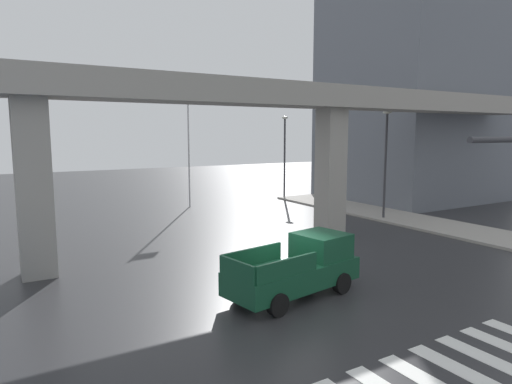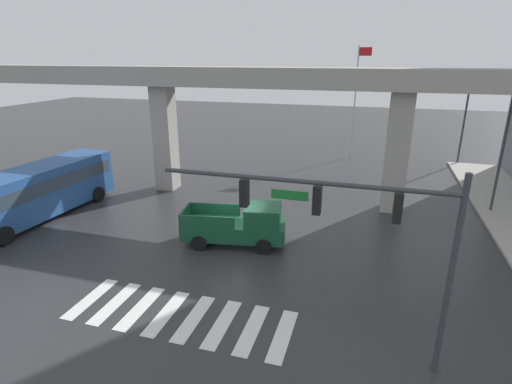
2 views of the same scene
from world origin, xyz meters
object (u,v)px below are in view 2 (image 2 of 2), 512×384
pickup_truck (240,226)px  street_lamp_mid_block (505,138)px  traffic_signal_mast (356,221)px  city_bus (31,191)px  street_lamp_far_north (466,111)px  flagpole (356,95)px

pickup_truck → street_lamp_mid_block: street_lamp_mid_block is taller
traffic_signal_mast → street_lamp_mid_block: bearing=63.3°
city_bus → street_lamp_far_north: 32.96m
pickup_truck → flagpole: flagpole is taller
pickup_truck → flagpole: bearing=78.3°
city_bus → flagpole: bearing=51.1°
street_lamp_mid_block → city_bus: bearing=-160.9°
pickup_truck → city_bus: 12.37m
traffic_signal_mast → street_lamp_mid_block: 16.69m
pickup_truck → city_bus: size_ratio=0.49×
street_lamp_mid_block → traffic_signal_mast: bearing=-116.7°
street_lamp_mid_block → flagpole: 14.77m
flagpole → street_lamp_mid_block: bearing=-52.2°
city_bus → flagpole: 26.62m
city_bus → street_lamp_far_north: street_lamp_far_north is taller
street_lamp_mid_block → pickup_truck: bearing=-147.3°
street_lamp_mid_block → street_lamp_far_north: bearing=90.0°
traffic_signal_mast → pickup_truck: bearing=131.5°
street_lamp_far_north → traffic_signal_mast: bearing=-105.7°
street_lamp_far_north → flagpole: flagpole is taller
pickup_truck → traffic_signal_mast: bearing=-48.5°
traffic_signal_mast → city_bus: bearing=161.4°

